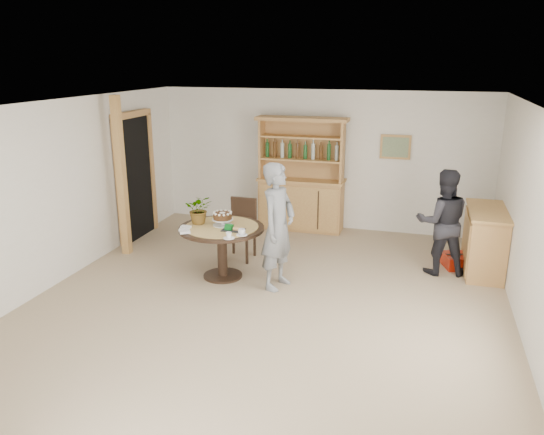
{
  "coord_description": "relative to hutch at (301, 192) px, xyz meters",
  "views": [
    {
      "loc": [
        1.79,
        -5.87,
        3.03
      ],
      "look_at": [
        -0.04,
        0.41,
        1.05
      ],
      "focal_mm": 35.0,
      "sensor_mm": 36.0,
      "label": 1
    }
  ],
  "objects": [
    {
      "name": "adult_person",
      "position": [
        2.42,
        -1.49,
        0.08
      ],
      "size": [
        0.85,
        0.71,
        1.55
      ],
      "primitive_type": "imported",
      "rotation": [
        0.0,
        0.0,
        3.33
      ],
      "color": "black",
      "rests_on": "ground"
    },
    {
      "name": "pine_post",
      "position": [
        -2.4,
        -2.04,
        0.56
      ],
      "size": [
        0.12,
        0.12,
        2.5
      ],
      "primitive_type": "cube",
      "color": "tan",
      "rests_on": "ground"
    },
    {
      "name": "dining_table",
      "position": [
        -0.56,
        -2.52,
        -0.08
      ],
      "size": [
        1.2,
        1.2,
        0.76
      ],
      "color": "black",
      "rests_on": "ground"
    },
    {
      "name": "red_suitcase",
      "position": [
        2.8,
        -1.17,
        -0.59
      ],
      "size": [
        0.69,
        0.56,
        0.21
      ],
      "rotation": [
        0.0,
        0.0,
        0.31
      ],
      "color": "red",
      "rests_on": "ground"
    },
    {
      "name": "teen_boy",
      "position": [
        0.29,
        -2.62,
        0.18
      ],
      "size": [
        0.56,
        0.71,
        1.73
      ],
      "primitive_type": "imported",
      "rotation": [
        0.0,
        0.0,
        1.32
      ],
      "color": "slate",
      "rests_on": "ground"
    },
    {
      "name": "flower_vase",
      "position": [
        -0.91,
        -2.47,
        0.28
      ],
      "size": [
        0.47,
        0.44,
        0.42
      ],
      "primitive_type": "imported",
      "rotation": [
        0.0,
        0.0,
        0.35
      ],
      "color": "#3F7233",
      "rests_on": "dining_table"
    },
    {
      "name": "coffee_cup_b",
      "position": [
        -0.28,
        -2.97,
        0.11
      ],
      "size": [
        0.15,
        0.15,
        0.08
      ],
      "color": "white",
      "rests_on": "dining_table"
    },
    {
      "name": "sideboard",
      "position": [
        3.04,
        -1.24,
        -0.22
      ],
      "size": [
        0.54,
        1.26,
        0.94
      ],
      "color": "#B2864B",
      "rests_on": "ground"
    },
    {
      "name": "ground",
      "position": [
        0.3,
        -3.24,
        -0.69
      ],
      "size": [
        7.0,
        7.0,
        0.0
      ],
      "primitive_type": "plane",
      "color": "tan",
      "rests_on": "ground"
    },
    {
      "name": "hutch",
      "position": [
        0.0,
        0.0,
        0.0
      ],
      "size": [
        1.62,
        0.54,
        2.04
      ],
      "color": "#B2864B",
      "rests_on": "ground"
    },
    {
      "name": "birthday_cake",
      "position": [
        -0.56,
        -2.47,
        0.19
      ],
      "size": [
        0.3,
        0.3,
        0.2
      ],
      "color": "white",
      "rests_on": "dining_table"
    },
    {
      "name": "gift_tray",
      "position": [
        -0.35,
        -2.64,
        0.1
      ],
      "size": [
        0.3,
        0.2,
        0.08
      ],
      "color": "black",
      "rests_on": "dining_table"
    },
    {
      "name": "doorway",
      "position": [
        -2.63,
        -1.24,
        0.42
      ],
      "size": [
        0.13,
        1.1,
        2.18
      ],
      "color": "black",
      "rests_on": "ground"
    },
    {
      "name": "room_shell",
      "position": [
        0.3,
        -3.23,
        1.05
      ],
      "size": [
        6.04,
        7.04,
        2.52
      ],
      "color": "white",
      "rests_on": "ground"
    },
    {
      "name": "dining_chair",
      "position": [
        -0.56,
        -1.69,
        -0.15
      ],
      "size": [
        0.43,
        0.43,
        0.95
      ],
      "rotation": [
        0.0,
        0.0,
        -0.02
      ],
      "color": "black",
      "rests_on": "ground"
    },
    {
      "name": "coffee_cup_a",
      "position": [
        -0.16,
        -2.8,
        0.11
      ],
      "size": [
        0.15,
        0.15,
        0.09
      ],
      "color": "white",
      "rests_on": "dining_table"
    },
    {
      "name": "napkins",
      "position": [
        -0.97,
        -2.83,
        0.09
      ],
      "size": [
        0.24,
        0.33,
        0.03
      ],
      "color": "white",
      "rests_on": "dining_table"
    }
  ]
}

